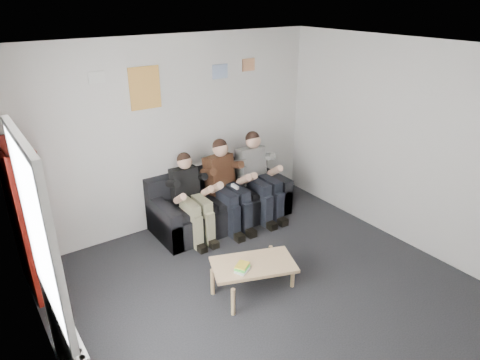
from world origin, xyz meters
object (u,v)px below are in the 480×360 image
at_px(sofa, 220,203).
at_px(person_middle, 227,186).
at_px(bookshelf, 30,220).
at_px(person_left, 192,198).
at_px(person_right, 259,177).
at_px(coffee_table, 253,267).

distance_m(sofa, person_middle, 0.40).
bearing_deg(bookshelf, person_left, -5.41).
distance_m(person_left, person_right, 1.15).
height_order(sofa, person_left, person_left).
distance_m(bookshelf, coffee_table, 2.54).
bearing_deg(sofa, coffee_table, -109.84).
bearing_deg(person_right, person_middle, -176.72).
xyz_separation_m(coffee_table, person_middle, (0.59, 1.43, 0.31)).
bearing_deg(sofa, person_middle, -90.00).
bearing_deg(bookshelf, sofa, -0.82).
xyz_separation_m(person_middle, person_right, (0.58, -0.00, 0.00)).
xyz_separation_m(coffee_table, person_right, (1.16, 1.43, 0.32)).
height_order(sofa, person_right, person_right).
relative_size(person_left, person_right, 0.93).
relative_size(sofa, coffee_table, 2.21).
relative_size(coffee_table, person_right, 0.71).
bearing_deg(person_middle, coffee_table, -120.98).
distance_m(sofa, person_right, 0.70).
xyz_separation_m(bookshelf, person_middle, (2.57, -0.06, -0.24)).
height_order(person_left, person_right, person_right).
distance_m(bookshelf, person_middle, 2.58).
xyz_separation_m(person_left, person_middle, (0.58, -0.00, 0.03)).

